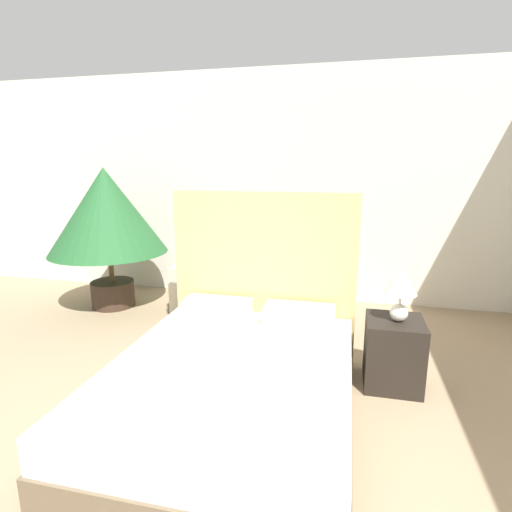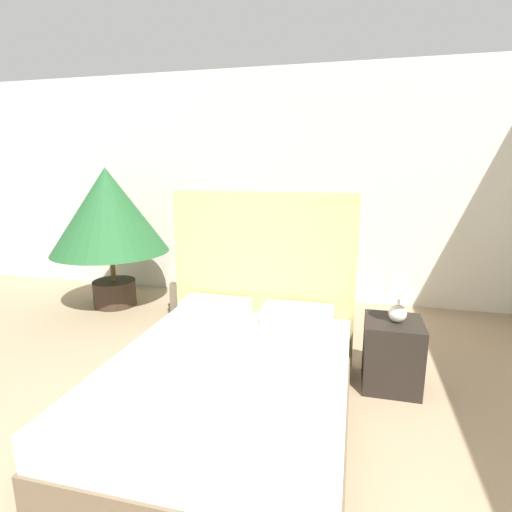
# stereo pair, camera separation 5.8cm
# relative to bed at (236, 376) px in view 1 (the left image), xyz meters

# --- Properties ---
(wall_back) EXTENTS (10.00, 0.06, 2.90)m
(wall_back) POSITION_rel_bed_xyz_m (-0.12, 2.66, 1.17)
(wall_back) COLOR silver
(wall_back) RESTS_ON ground_plane
(bed) EXTENTS (1.63, 2.03, 1.51)m
(bed) POSITION_rel_bed_xyz_m (0.00, 0.00, 0.00)
(bed) COLOR brown
(bed) RESTS_ON ground_plane
(armchair_near_window_left) EXTENTS (0.70, 0.62, 0.79)m
(armchair_near_window_left) POSITION_rel_bed_xyz_m (-0.92, 1.90, -0.02)
(armchair_near_window_left) COLOR beige
(armchair_near_window_left) RESTS_ON ground_plane
(armchair_near_window_right) EXTENTS (0.75, 0.67, 0.79)m
(armchair_near_window_right) POSITION_rel_bed_xyz_m (0.20, 1.90, -0.02)
(armchair_near_window_right) COLOR beige
(armchair_near_window_right) RESTS_ON ground_plane
(potted_palm) EXTENTS (1.40, 1.40, 1.71)m
(potted_palm) POSITION_rel_bed_xyz_m (-2.11, 1.79, 0.88)
(potted_palm) COLOR #38281E
(potted_palm) RESTS_ON ground_plane
(nightstand) EXTENTS (0.43, 0.45, 0.55)m
(nightstand) POSITION_rel_bed_xyz_m (1.12, 0.63, -0.00)
(nightstand) COLOR black
(nightstand) RESTS_ON ground_plane
(table_lamp) EXTENTS (0.24, 0.24, 0.42)m
(table_lamp) POSITION_rel_bed_xyz_m (1.13, 0.62, 0.55)
(table_lamp) COLOR white
(table_lamp) RESTS_ON nightstand
(side_table) EXTENTS (0.40, 0.40, 0.41)m
(side_table) POSITION_rel_bed_xyz_m (-0.36, 1.90, -0.07)
(side_table) COLOR #B7AD93
(side_table) RESTS_ON ground_plane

